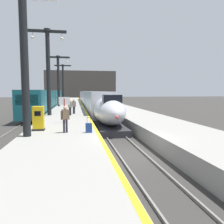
# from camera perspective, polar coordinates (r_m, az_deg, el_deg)

# --- Properties ---
(ground_plane) EXTENTS (260.00, 260.00, 0.00)m
(ground_plane) POSITION_cam_1_polar(r_m,az_deg,el_deg) (12.98, 4.93, -10.96)
(ground_plane) COLOR #33302D
(platform_left) EXTENTS (4.80, 110.00, 1.05)m
(platform_left) POSITION_cam_1_polar(r_m,az_deg,el_deg) (36.94, -10.96, 0.45)
(platform_left) COLOR gray
(platform_left) RESTS_ON ground
(platform_right) EXTENTS (4.80, 110.00, 1.05)m
(platform_right) POSITION_cam_1_polar(r_m,az_deg,el_deg) (37.62, 1.47, 0.64)
(platform_right) COLOR gray
(platform_right) RESTS_ON ground
(platform_left_safety_stripe) EXTENTS (0.20, 107.80, 0.01)m
(platform_left_safety_stripe) POSITION_cam_1_polar(r_m,az_deg,el_deg) (36.91, -7.43, 1.33)
(platform_left_safety_stripe) COLOR yellow
(platform_left_safety_stripe) RESTS_ON platform_left
(rail_main_left) EXTENTS (0.08, 110.00, 0.12)m
(rail_main_left) POSITION_cam_1_polar(r_m,az_deg,el_deg) (39.78, -6.10, 0.20)
(rail_main_left) COLOR slate
(rail_main_left) RESTS_ON ground
(rail_main_right) EXTENTS (0.08, 110.00, 0.12)m
(rail_main_right) POSITION_cam_1_polar(r_m,az_deg,el_deg) (39.90, -3.95, 0.23)
(rail_main_right) COLOR slate
(rail_main_right) RESTS_ON ground
(rail_secondary_left) EXTENTS (0.08, 110.00, 0.12)m
(rail_secondary_left) POSITION_cam_1_polar(r_m,az_deg,el_deg) (40.12, -17.73, 0.01)
(rail_secondary_left) COLOR slate
(rail_secondary_left) RESTS_ON ground
(rail_secondary_right) EXTENTS (0.08, 110.00, 0.12)m
(rail_secondary_right) POSITION_cam_1_polar(r_m,az_deg,el_deg) (39.93, -15.60, 0.05)
(rail_secondary_right) COLOR slate
(rail_secondary_right) RESTS_ON ground
(highspeed_train_main) EXTENTS (2.92, 57.91, 3.60)m
(highspeed_train_main) POSITION_cam_1_polar(r_m,az_deg,el_deg) (44.68, -5.56, 3.20)
(highspeed_train_main) COLOR silver
(highspeed_train_main) RESTS_ON ground
(regional_train_adjacent) EXTENTS (2.85, 36.60, 3.80)m
(regional_train_adjacent) POSITION_cam_1_polar(r_m,az_deg,el_deg) (42.63, -16.28, 3.14)
(regional_train_adjacent) COLOR #145660
(regional_train_adjacent) RESTS_ON ground
(station_column_near) EXTENTS (4.00, 0.68, 9.66)m
(station_column_near) POSITION_cam_1_polar(r_m,az_deg,el_deg) (13.87, -21.72, 18.70)
(station_column_near) COLOR black
(station_column_near) RESTS_ON platform_left
(station_column_mid) EXTENTS (4.00, 0.68, 9.14)m
(station_column_mid) POSITION_cam_1_polar(r_m,az_deg,el_deg) (24.99, -16.21, 11.86)
(station_column_mid) COLOR black
(station_column_mid) RESTS_ON platform_left
(station_column_far) EXTENTS (4.00, 0.68, 8.65)m
(station_column_far) POSITION_cam_1_polar(r_m,az_deg,el_deg) (39.59, -13.73, 9.07)
(station_column_far) COLOR black
(station_column_far) RESTS_ON platform_left
(station_column_distant) EXTENTS (4.00, 0.68, 9.02)m
(station_column_distant) POSITION_cam_1_polar(r_m,az_deg,el_deg) (55.34, -12.56, 8.22)
(station_column_distant) COLOR black
(station_column_distant) RESTS_ON platform_left
(passenger_near_edge) EXTENTS (0.54, 0.35, 1.69)m
(passenger_near_edge) POSITION_cam_1_polar(r_m,az_deg,el_deg) (14.08, -12.02, -1.28)
(passenger_near_edge) COLOR #23232D
(passenger_near_edge) RESTS_ON platform_left
(passenger_mid_platform) EXTENTS (0.44, 0.42, 1.69)m
(passenger_mid_platform) POSITION_cam_1_polar(r_m,az_deg,el_deg) (24.15, -10.82, 1.49)
(passenger_mid_platform) COLOR #23232D
(passenger_mid_platform) RESTS_ON platform_left
(passenger_far_waiting) EXTENTS (0.49, 0.40, 1.69)m
(passenger_far_waiting) POSITION_cam_1_polar(r_m,az_deg,el_deg) (25.84, -9.85, 1.75)
(passenger_far_waiting) COLOR #23232D
(passenger_far_waiting) RESTS_ON platform_left
(rolling_suitcase) EXTENTS (0.40, 0.22, 0.98)m
(rolling_suitcase) POSITION_cam_1_polar(r_m,az_deg,el_deg) (13.96, -6.03, -4.09)
(rolling_suitcase) COLOR navy
(rolling_suitcase) RESTS_ON platform_left
(ticket_machine_yellow) EXTENTS (0.76, 0.62, 1.60)m
(ticket_machine_yellow) POSITION_cam_1_polar(r_m,az_deg,el_deg) (15.43, -18.49, -1.80)
(ticket_machine_yellow) COLOR yellow
(ticket_machine_yellow) RESTS_ON platform_left
(departure_info_board) EXTENTS (0.90, 0.10, 2.12)m
(departure_info_board) POSITION_cam_1_polar(r_m,az_deg,el_deg) (18.55, -12.24, 1.90)
(departure_info_board) COLOR maroon
(departure_info_board) RESTS_ON platform_left
(terminus_back_wall) EXTENTS (36.00, 2.00, 14.00)m
(terminus_back_wall) POSITION_cam_1_polar(r_m,az_deg,el_deg) (114.14, -8.07, 7.04)
(terminus_back_wall) COLOR #4C4742
(terminus_back_wall) RESTS_ON ground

